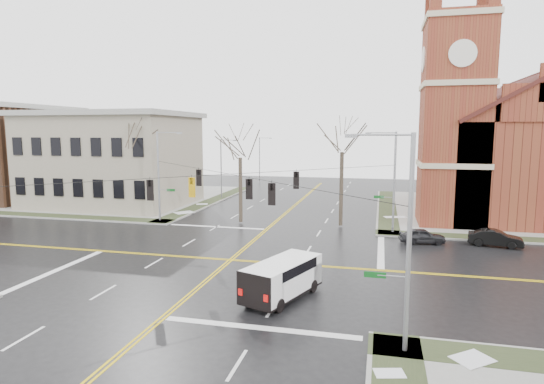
% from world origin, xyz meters
% --- Properties ---
extents(ground, '(120.00, 120.00, 0.00)m').
position_xyz_m(ground, '(0.00, 0.00, 0.00)').
color(ground, black).
rests_on(ground, ground).
extents(sidewalks, '(80.00, 80.00, 0.17)m').
position_xyz_m(sidewalks, '(0.00, 0.00, 0.08)').
color(sidewalks, gray).
rests_on(sidewalks, ground).
extents(road_markings, '(100.00, 100.00, 0.01)m').
position_xyz_m(road_markings, '(0.00, 0.00, 0.01)').
color(road_markings, gold).
rests_on(road_markings, ground).
extents(church, '(24.28, 27.48, 27.50)m').
position_xyz_m(church, '(24.76, 24.78, 8.43)').
color(church, maroon).
rests_on(church, ground).
extents(civic_building_a, '(18.00, 14.00, 11.00)m').
position_xyz_m(civic_building_a, '(-22.00, 20.00, 5.50)').
color(civic_building_a, gray).
rests_on(civic_building_a, ground).
extents(signal_pole_ne, '(2.75, 0.22, 9.00)m').
position_xyz_m(signal_pole_ne, '(11.32, 11.50, 4.95)').
color(signal_pole_ne, gray).
rests_on(signal_pole_ne, ground).
extents(signal_pole_nw, '(2.75, 0.22, 9.00)m').
position_xyz_m(signal_pole_nw, '(-11.32, 11.50, 4.95)').
color(signal_pole_nw, gray).
rests_on(signal_pole_nw, ground).
extents(signal_pole_se, '(2.75, 0.22, 9.00)m').
position_xyz_m(signal_pole_se, '(11.32, -11.50, 4.95)').
color(signal_pole_se, gray).
rests_on(signal_pole_se, ground).
extents(span_wires, '(23.02, 23.02, 0.03)m').
position_xyz_m(span_wires, '(0.00, 0.00, 6.20)').
color(span_wires, black).
rests_on(span_wires, ground).
extents(traffic_signals, '(8.21, 8.26, 1.30)m').
position_xyz_m(traffic_signals, '(-0.00, -0.67, 5.45)').
color(traffic_signals, black).
rests_on(traffic_signals, ground).
extents(streetlight_north_a, '(2.30, 0.20, 8.00)m').
position_xyz_m(streetlight_north_a, '(-10.65, 28.00, 4.47)').
color(streetlight_north_a, gray).
rests_on(streetlight_north_a, ground).
extents(streetlight_north_b, '(2.30, 0.20, 8.00)m').
position_xyz_m(streetlight_north_b, '(-10.65, 48.00, 4.47)').
color(streetlight_north_b, gray).
rests_on(streetlight_north_b, ground).
extents(cargo_van, '(3.88, 5.83, 2.08)m').
position_xyz_m(cargo_van, '(5.27, -6.27, 1.23)').
color(cargo_van, white).
rests_on(cargo_van, ground).
extents(parked_car_a, '(3.86, 2.05, 1.25)m').
position_xyz_m(parked_car_a, '(13.77, 8.37, 0.63)').
color(parked_car_a, black).
rests_on(parked_car_a, ground).
extents(parked_car_b, '(4.25, 2.12, 1.34)m').
position_xyz_m(parked_car_b, '(19.41, 8.68, 0.67)').
color(parked_car_b, black).
rests_on(parked_car_b, ground).
extents(tree_nw_far, '(4.00, 4.00, 11.24)m').
position_xyz_m(tree_nw_far, '(-14.56, 13.39, 8.14)').
color(tree_nw_far, '#372E23').
rests_on(tree_nw_far, ground).
extents(tree_nw_near, '(4.00, 4.00, 9.67)m').
position_xyz_m(tree_nw_near, '(-3.24, 12.71, 7.02)').
color(tree_nw_near, '#372E23').
rests_on(tree_nw_near, ground).
extents(tree_ne, '(4.00, 4.00, 10.60)m').
position_xyz_m(tree_ne, '(6.66, 13.34, 7.68)').
color(tree_ne, '#372E23').
rests_on(tree_ne, ground).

